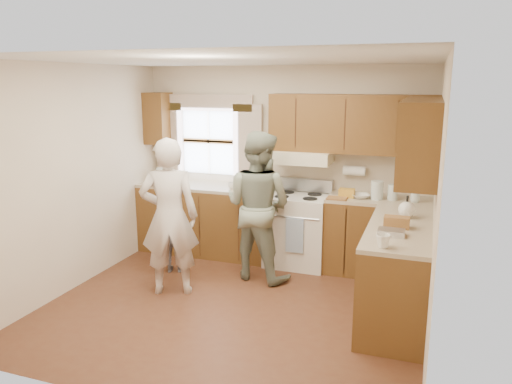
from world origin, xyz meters
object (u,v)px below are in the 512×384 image
at_px(stove, 298,229).
at_px(child, 174,239).
at_px(woman_left, 169,217).
at_px(woman_right, 258,206).

height_order(stove, child, stove).
distance_m(stove, woman_left, 1.76).
distance_m(woman_right, child, 1.13).
bearing_deg(child, stove, -171.29).
bearing_deg(woman_right, stove, -107.26).
bearing_deg(child, woman_right, 169.43).
relative_size(woman_right, child, 2.09).
bearing_deg(woman_left, child, -87.87).
bearing_deg(stove, woman_right, -119.82).
height_order(stove, woman_left, woman_left).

